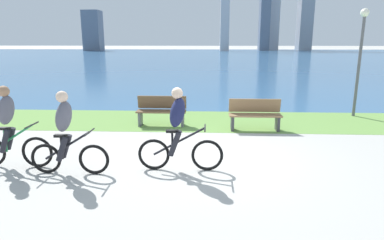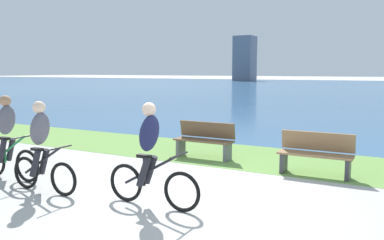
# 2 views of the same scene
# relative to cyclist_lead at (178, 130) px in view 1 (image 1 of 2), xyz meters

# --- Properties ---
(ground_plane) EXTENTS (300.00, 300.00, 0.00)m
(ground_plane) POSITION_rel_cyclist_lead_xyz_m (0.40, 0.83, -0.84)
(ground_plane) COLOR #B2AFA8
(grass_strip_bayside) EXTENTS (120.00, 2.90, 0.01)m
(grass_strip_bayside) POSITION_rel_cyclist_lead_xyz_m (0.40, 4.27, -0.83)
(grass_strip_bayside) COLOR #6B9947
(grass_strip_bayside) RESTS_ON ground
(bay_water_surface) EXTENTS (300.00, 84.29, 0.00)m
(bay_water_surface) POSITION_rel_cyclist_lead_xyz_m (0.40, 47.87, -0.83)
(bay_water_surface) COLOR #386693
(bay_water_surface) RESTS_ON ground
(cyclist_lead) EXTENTS (1.71, 0.52, 1.68)m
(cyclist_lead) POSITION_rel_cyclist_lead_xyz_m (0.00, 0.00, 0.00)
(cyclist_lead) COLOR black
(cyclist_lead) RESTS_ON ground
(cyclist_trailing) EXTENTS (1.55, 0.52, 1.64)m
(cyclist_trailing) POSITION_rel_cyclist_lead_xyz_m (-2.14, -0.29, -0.01)
(cyclist_trailing) COLOR black
(cyclist_trailing) RESTS_ON ground
(cyclist_distant_rear) EXTENTS (1.64, 0.52, 1.69)m
(cyclist_distant_rear) POSITION_rel_cyclist_lead_xyz_m (-3.44, 0.01, 0.00)
(cyclist_distant_rear) COLOR black
(cyclist_distant_rear) RESTS_ON ground
(bench_near_path) EXTENTS (1.50, 0.47, 0.90)m
(bench_near_path) POSITION_rel_cyclist_lead_xyz_m (-0.84, 3.62, -0.39)
(bench_near_path) COLOR brown
(bench_near_path) RESTS_ON ground
(bench_far_along_path) EXTENTS (1.50, 0.47, 0.90)m
(bench_far_along_path) POSITION_rel_cyclist_lead_xyz_m (1.95, 3.22, -0.39)
(bench_far_along_path) COLOR olive
(bench_far_along_path) RESTS_ON ground
(lamppost_tall) EXTENTS (0.28, 0.28, 3.56)m
(lamppost_tall) POSITION_rel_cyclist_lead_xyz_m (5.62, 5.24, 1.53)
(lamppost_tall) COLOR #595960
(lamppost_tall) RESTS_ON ground
(city_skyline_far_shore) EXTENTS (56.76, 11.17, 25.20)m
(city_skyline_far_shore) POSITION_rel_cyclist_lead_xyz_m (11.22, 81.93, 9.44)
(city_skyline_far_shore) COLOR slate
(city_skyline_far_shore) RESTS_ON ground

